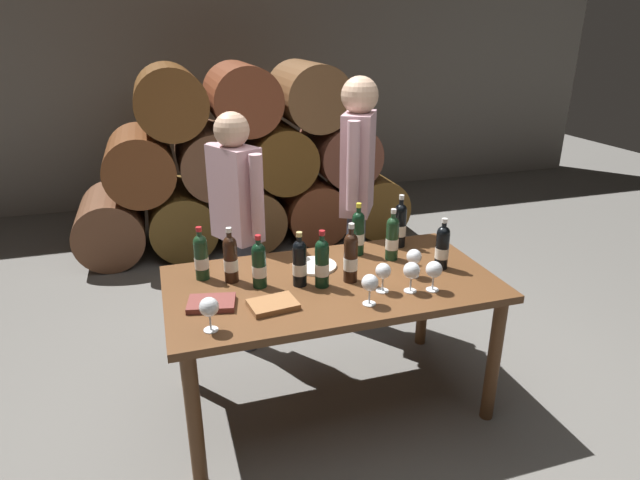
{
  "coord_description": "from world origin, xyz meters",
  "views": [
    {
      "loc": [
        -0.81,
        -2.38,
        1.99
      ],
      "look_at": [
        0.0,
        0.2,
        0.91
      ],
      "focal_mm": 30.07,
      "sensor_mm": 36.0,
      "label": 1
    }
  ],
  "objects": [
    {
      "name": "taster_seated_left",
      "position": [
        -0.37,
        0.72,
        0.92
      ],
      "size": [
        0.31,
        0.45,
        1.54
      ],
      "color": "#383842",
      "rests_on": "ground_plane"
    },
    {
      "name": "wine_glass_3",
      "position": [
        0.09,
        -0.3,
        0.87
      ],
      "size": [
        0.08,
        0.08,
        0.15
      ],
      "color": "white",
      "rests_on": "dining_table"
    },
    {
      "name": "wine_bottle_5",
      "position": [
        0.41,
        0.16,
        0.89
      ],
      "size": [
        0.07,
        0.07,
        0.3
      ],
      "color": "#19381E",
      "rests_on": "dining_table"
    },
    {
      "name": "wine_bottle_9",
      "position": [
        0.26,
        0.29,
        0.89
      ],
      "size": [
        0.07,
        0.07,
        0.31
      ],
      "color": "black",
      "rests_on": "dining_table"
    },
    {
      "name": "barrel_stack",
      "position": [
        0.0,
        2.6,
        0.75
      ],
      "size": [
        3.12,
        0.9,
        1.69
      ],
      "color": "brown",
      "rests_on": "ground_plane"
    },
    {
      "name": "wine_bottle_1",
      "position": [
        0.09,
        -0.03,
        0.9
      ],
      "size": [
        0.07,
        0.07,
        0.32
      ],
      "color": "black",
      "rests_on": "dining_table"
    },
    {
      "name": "leather_ledger",
      "position": [
        -0.63,
        -0.09,
        0.77
      ],
      "size": [
        0.25,
        0.2,
        0.03
      ],
      "primitive_type": "cube",
      "rotation": [
        0.0,
        0.0,
        -0.21
      ],
      "color": "brown",
      "rests_on": "dining_table"
    },
    {
      "name": "wine_glass_5",
      "position": [
        0.45,
        -0.26,
        0.87
      ],
      "size": [
        0.08,
        0.08,
        0.16
      ],
      "color": "white",
      "rests_on": "dining_table"
    },
    {
      "name": "wine_bottle_8",
      "position": [
        0.62,
        -0.03,
        0.88
      ],
      "size": [
        0.07,
        0.07,
        0.29
      ],
      "color": "black",
      "rests_on": "dining_table"
    },
    {
      "name": "wine_glass_0",
      "position": [
        -0.66,
        -0.31,
        0.87
      ],
      "size": [
        0.09,
        0.09,
        0.16
      ],
      "color": "white",
      "rests_on": "dining_table"
    },
    {
      "name": "dining_table",
      "position": [
        0.0,
        0.0,
        0.67
      ],
      "size": [
        1.7,
        0.9,
        0.76
      ],
      "color": "brown",
      "rests_on": "ground_plane"
    },
    {
      "name": "tasting_notebook",
      "position": [
        -0.35,
        -0.19,
        0.77
      ],
      "size": [
        0.24,
        0.19,
        0.03
      ],
      "primitive_type": "cube",
      "rotation": [
        0.0,
        0.0,
        0.13
      ],
      "color": "#936038",
      "rests_on": "dining_table"
    },
    {
      "name": "sommelier_presenting",
      "position": [
        0.43,
        0.75,
        1.04
      ],
      "size": [
        0.31,
        0.44,
        1.72
      ],
      "color": "#383842",
      "rests_on": "ground_plane"
    },
    {
      "name": "wine_bottle_6",
      "position": [
        -0.5,
        0.15,
        0.89
      ],
      "size": [
        0.07,
        0.07,
        0.3
      ],
      "color": "black",
      "rests_on": "dining_table"
    },
    {
      "name": "wine_bottle_0",
      "position": [
        -0.37,
        0.04,
        0.88
      ],
      "size": [
        0.07,
        0.07,
        0.28
      ],
      "color": "black",
      "rests_on": "dining_table"
    },
    {
      "name": "wine_bottle_4",
      "position": [
        -0.64,
        0.22,
        0.89
      ],
      "size": [
        0.07,
        0.07,
        0.29
      ],
      "color": "#19381E",
      "rests_on": "dining_table"
    },
    {
      "name": "serving_plate",
      "position": [
        -0.04,
        0.19,
        0.77
      ],
      "size": [
        0.24,
        0.24,
        0.01
      ],
      "primitive_type": "cylinder",
      "color": "white",
      "rests_on": "dining_table"
    },
    {
      "name": "wine_glass_2",
      "position": [
        0.43,
        -0.08,
        0.87
      ],
      "size": [
        0.08,
        0.08,
        0.15
      ],
      "color": "white",
      "rests_on": "dining_table"
    },
    {
      "name": "wine_glass_4",
      "position": [
        0.34,
        -0.24,
        0.87
      ],
      "size": [
        0.08,
        0.08,
        0.16
      ],
      "color": "white",
      "rests_on": "dining_table"
    },
    {
      "name": "cellar_back_wall",
      "position": [
        0.0,
        4.2,
        1.4
      ],
      "size": [
        10.0,
        0.24,
        2.8
      ],
      "primitive_type": "cube",
      "color": "gray",
      "rests_on": "ground_plane"
    },
    {
      "name": "wine_bottle_2",
      "position": [
        0.54,
        0.33,
        0.9
      ],
      "size": [
        0.07,
        0.07,
        0.32
      ],
      "color": "black",
      "rests_on": "dining_table"
    },
    {
      "name": "wine_bottle_3",
      "position": [
        -0.07,
        -0.05,
        0.89
      ],
      "size": [
        0.07,
        0.07,
        0.3
      ],
      "color": "black",
      "rests_on": "dining_table"
    },
    {
      "name": "ground_plane",
      "position": [
        0.0,
        0.0,
        0.0
      ],
      "size": [
        14.0,
        14.0,
        0.0
      ],
      "primitive_type": "plane",
      "color": "#66635E"
    },
    {
      "name": "wine_bottle_7",
      "position": [
        -0.17,
        0.0,
        0.89
      ],
      "size": [
        0.07,
        0.07,
        0.29
      ],
      "color": "black",
      "rests_on": "dining_table"
    },
    {
      "name": "wine_glass_1",
      "position": [
        0.2,
        -0.19,
        0.87
      ],
      "size": [
        0.08,
        0.08,
        0.15
      ],
      "color": "white",
      "rests_on": "dining_table"
    }
  ]
}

